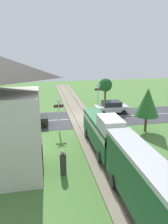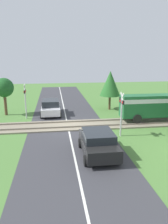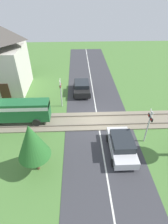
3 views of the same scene
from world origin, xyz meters
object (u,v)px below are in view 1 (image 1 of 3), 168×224
(car_near_crossing, at_px, (111,107))
(car_far_side, at_px, (29,119))
(crossing_signal_east_approach, at_px, (59,111))
(crossing_signal_west_approach, at_px, (98,93))
(train, at_px, (150,192))
(pedestrian_by_station, at_px, (63,163))

(car_near_crossing, relative_size, car_far_side, 1.04)
(crossing_signal_east_approach, bearing_deg, car_near_crossing, -142.91)
(crossing_signal_west_approach, bearing_deg, train, 81.78)
(train, distance_m, crossing_signal_west_approach, 20.04)
(car_far_side, xyz_separation_m, pedestrian_by_station, (-2.55, 9.54, -0.04))
(pedestrian_by_station, bearing_deg, car_near_crossing, -120.16)
(pedestrian_by_station, bearing_deg, train, 122.21)
(train, xyz_separation_m, car_far_side, (5.77, -14.64, -1.10))
(car_far_side, bearing_deg, crossing_signal_west_approach, -149.00)
(car_far_side, height_order, crossing_signal_west_approach, crossing_signal_west_approach)
(car_near_crossing, distance_m, crossing_signal_west_approach, 2.88)
(crossing_signal_east_approach, bearing_deg, pedestrian_by_station, 87.19)
(train, xyz_separation_m, car_near_crossing, (-4.00, -17.52, -1.09))
(car_near_crossing, bearing_deg, crossing_signal_east_approach, 37.09)
(car_near_crossing, bearing_deg, pedestrian_by_station, 59.84)
(car_near_crossing, distance_m, pedestrian_by_station, 14.36)
(train, bearing_deg, car_far_side, -68.51)
(train, xyz_separation_m, pedestrian_by_station, (3.22, -5.11, -1.14))
(car_near_crossing, distance_m, crossing_signal_east_approach, 8.70)
(car_near_crossing, relative_size, pedestrian_by_station, 2.46)
(train, height_order, car_near_crossing, train)
(car_near_crossing, bearing_deg, crossing_signal_west_approach, -63.84)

